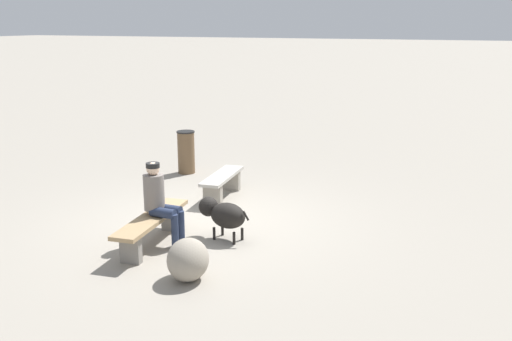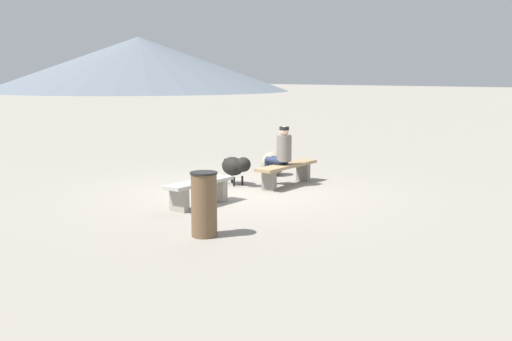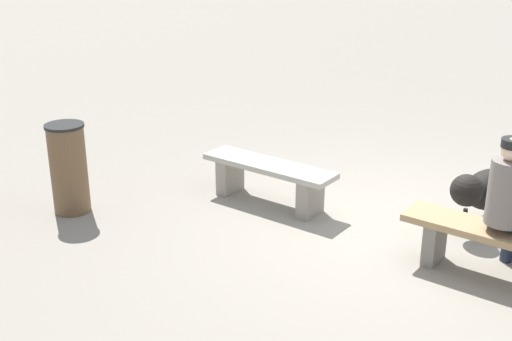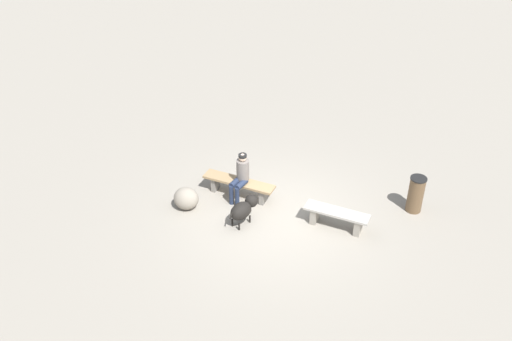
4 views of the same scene
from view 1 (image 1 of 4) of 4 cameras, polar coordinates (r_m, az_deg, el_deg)
name	(u,v)px [view 1 (image 1 of 4)]	position (r m, az deg, el deg)	size (l,w,h in m)	color
ground	(207,224)	(9.81, -4.85, -5.27)	(210.00, 210.00, 0.06)	gray
bench_left	(222,182)	(11.04, -3.35, -1.14)	(1.55, 0.57, 0.46)	gray
bench_right	(152,224)	(8.80, -10.27, -5.25)	(1.90, 0.62, 0.46)	gray
seated_person	(159,198)	(8.73, -9.55, -2.73)	(0.33, 0.61, 1.27)	slate
dog	(223,214)	(8.92, -3.27, -4.29)	(0.49, 0.91, 0.63)	black
trash_bin	(186,152)	(12.88, -6.94, 1.83)	(0.40, 0.40, 0.95)	brown
boulder	(188,260)	(7.63, -6.76, -8.77)	(0.55, 0.62, 0.56)	gray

